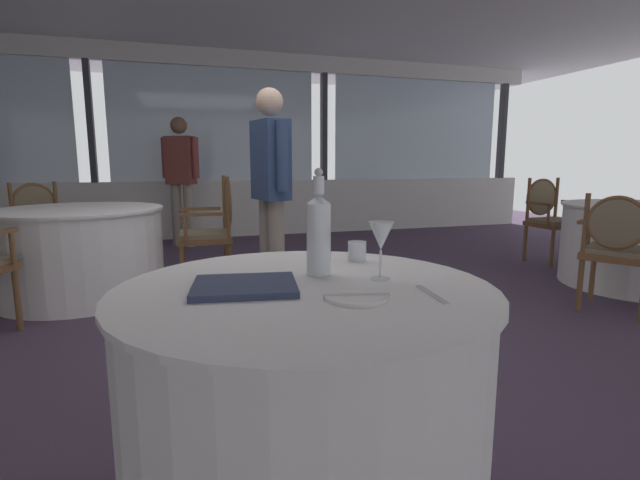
# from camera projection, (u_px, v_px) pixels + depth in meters

# --- Properties ---
(ground_plane) EXTENTS (14.25, 14.25, 0.00)m
(ground_plane) POSITION_uv_depth(u_px,v_px,m) (274.00, 324.00, 3.27)
(ground_plane) COLOR #47384C
(window_wall_far) EXTENTS (10.71, 0.14, 2.75)m
(window_wall_far) POSITION_uv_depth(u_px,v_px,m) (217.00, 164.00, 6.97)
(window_wall_far) COLOR silver
(window_wall_far) RESTS_ON ground_plane
(foreground_table) EXTENTS (1.16, 1.16, 0.75)m
(foreground_table) POSITION_uv_depth(u_px,v_px,m) (306.00, 400.00, 1.48)
(foreground_table) COLOR white
(foreground_table) RESTS_ON ground_plane
(side_plate) EXTENTS (0.18, 0.18, 0.01)m
(side_plate) POSITION_uv_depth(u_px,v_px,m) (356.00, 297.00, 1.29)
(side_plate) COLOR white
(side_plate) RESTS_ON foreground_table
(butter_knife) EXTENTS (0.19, 0.07, 0.00)m
(butter_knife) POSITION_uv_depth(u_px,v_px,m) (356.00, 295.00, 1.29)
(butter_knife) COLOR silver
(butter_knife) RESTS_ON foreground_table
(dinner_fork) EXTENTS (0.04, 0.19, 0.00)m
(dinner_fork) POSITION_uv_depth(u_px,v_px,m) (431.00, 294.00, 1.33)
(dinner_fork) COLOR silver
(dinner_fork) RESTS_ON foreground_table
(water_bottle) EXTENTS (0.08, 0.08, 0.36)m
(water_bottle) POSITION_uv_depth(u_px,v_px,m) (319.00, 232.00, 1.55)
(water_bottle) COLOR white
(water_bottle) RESTS_ON foreground_table
(wine_glass) EXTENTS (0.08, 0.08, 0.19)m
(wine_glass) POSITION_uv_depth(u_px,v_px,m) (380.00, 237.00, 1.48)
(wine_glass) COLOR white
(wine_glass) RESTS_ON foreground_table
(water_tumbler) EXTENTS (0.07, 0.07, 0.07)m
(water_tumbler) POSITION_uv_depth(u_px,v_px,m) (357.00, 251.00, 1.79)
(water_tumbler) COLOR white
(water_tumbler) RESTS_ON foreground_table
(menu_book) EXTENTS (0.34, 0.29, 0.02)m
(menu_book) POSITION_uv_depth(u_px,v_px,m) (245.00, 286.00, 1.38)
(menu_book) COLOR #2D3856
(menu_book) RESTS_ON foreground_table
(background_table_0) EXTENTS (1.36, 1.36, 0.75)m
(background_table_0) POSITION_uv_depth(u_px,v_px,m) (81.00, 252.00, 3.92)
(background_table_0) COLOR white
(background_table_0) RESTS_ON ground_plane
(dining_chair_0_0) EXTENTS (0.65, 0.62, 0.93)m
(dining_chair_0_0) POSITION_uv_depth(u_px,v_px,m) (39.00, 220.00, 4.65)
(dining_chair_0_0) COLOR brown
(dining_chair_0_0) RESTS_ON ground_plane
(dining_chair_0_2) EXTENTS (0.48, 0.55, 1.00)m
(dining_chair_0_2) POSITION_uv_depth(u_px,v_px,m) (215.00, 223.00, 4.18)
(dining_chair_0_2) COLOR brown
(dining_chair_0_2) RESTS_ON ground_plane
(background_table_1) EXTENTS (1.35, 1.35, 0.75)m
(background_table_1) POSITION_uv_depth(u_px,v_px,m) (640.00, 245.00, 4.25)
(background_table_1) COLOR white
(background_table_1) RESTS_ON ground_plane
(dining_chair_1_0) EXTENTS (0.63, 0.65, 0.90)m
(dining_chair_1_0) POSITION_uv_depth(u_px,v_px,m) (618.00, 244.00, 3.42)
(dining_chair_1_0) COLOR brown
(dining_chair_1_0) RESTS_ON ground_plane
(dining_chair_1_2) EXTENTS (0.54, 0.47, 0.95)m
(dining_chair_1_2) POSITION_uv_depth(u_px,v_px,m) (549.00, 213.00, 5.25)
(dining_chair_1_2) COLOR brown
(dining_chair_1_2) RESTS_ON ground_plane
(diner_person_0) EXTENTS (0.47, 0.35, 1.71)m
(diner_person_0) POSITION_uv_depth(u_px,v_px,m) (181.00, 173.00, 6.18)
(diner_person_0) COLOR gray
(diner_person_0) RESTS_ON ground_plane
(diner_person_1) EXTENTS (0.27, 0.52, 1.69)m
(diner_person_1) POSITION_uv_depth(u_px,v_px,m) (271.00, 182.00, 3.71)
(diner_person_1) COLOR gray
(diner_person_1) RESTS_ON ground_plane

